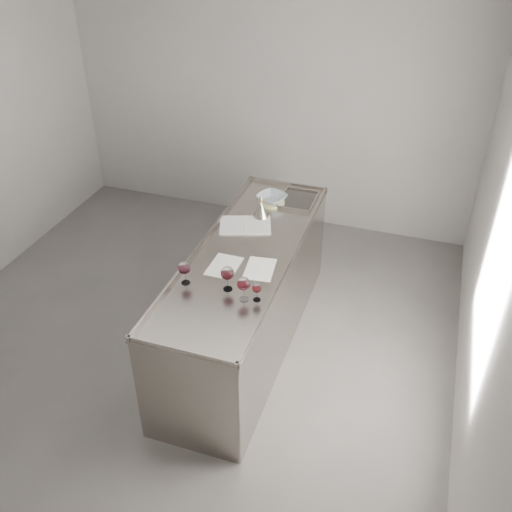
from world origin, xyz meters
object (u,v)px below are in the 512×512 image
(wine_glass_right, at_px, (244,284))
(wine_glass_small, at_px, (257,289))
(wine_glass_left, at_px, (184,268))
(counter, at_px, (246,298))
(ceramic_bowl, at_px, (272,198))
(wine_funnel, at_px, (261,211))
(notebook, at_px, (245,225))
(wine_glass_middle, at_px, (227,274))

(wine_glass_right, xyz_separation_m, wine_glass_small, (0.09, 0.02, -0.03))
(wine_glass_left, bearing_deg, wine_glass_small, -2.46)
(counter, height_order, wine_glass_left, wine_glass_left)
(wine_glass_left, bearing_deg, ceramic_bowl, 79.94)
(wine_funnel, bearing_deg, ceramic_bowl, 87.59)
(wine_glass_left, height_order, wine_glass_right, wine_glass_right)
(wine_glass_small, bearing_deg, wine_glass_right, -164.80)
(wine_glass_left, relative_size, wine_glass_small, 1.33)
(counter, distance_m, notebook, 0.61)
(wine_glass_left, relative_size, wine_funnel, 0.84)
(wine_glass_left, relative_size, wine_glass_right, 0.98)
(wine_glass_left, xyz_separation_m, wine_glass_small, (0.55, -0.02, -0.03))
(wine_glass_right, relative_size, notebook, 0.37)
(counter, xyz_separation_m, notebook, (-0.13, 0.37, 0.47))
(notebook, height_order, ceramic_bowl, ceramic_bowl)
(wine_glass_middle, xyz_separation_m, wine_funnel, (-0.09, 1.03, -0.07))
(counter, xyz_separation_m, wine_glass_left, (-0.28, -0.53, 0.60))
(counter, bearing_deg, notebook, 109.92)
(wine_glass_middle, height_order, wine_funnel, wine_funnel)
(notebook, distance_m, ceramic_bowl, 0.46)
(wine_glass_right, relative_size, wine_funnel, 0.86)
(counter, bearing_deg, ceramic_bowl, 92.72)
(wine_glass_small, bearing_deg, wine_glass_middle, 167.70)
(wine_glass_left, bearing_deg, wine_funnel, 78.03)
(counter, xyz_separation_m, wine_glass_middle, (0.04, -0.50, 0.60))
(wine_glass_middle, bearing_deg, notebook, 101.32)
(counter, relative_size, wine_glass_left, 13.36)
(notebook, bearing_deg, wine_glass_small, -84.70)
(wine_glass_small, bearing_deg, wine_funnel, 106.65)
(wine_glass_right, distance_m, notebook, 1.00)
(wine_glass_middle, distance_m, ceramic_bowl, 1.31)
(ceramic_bowl, bearing_deg, wine_glass_right, -80.69)
(counter, xyz_separation_m, wine_glass_right, (0.19, -0.57, 0.60))
(counter, distance_m, wine_glass_middle, 0.78)
(wine_glass_right, xyz_separation_m, wine_funnel, (-0.24, 1.11, -0.07))
(ceramic_bowl, bearing_deg, notebook, -101.96)
(wine_glass_right, bearing_deg, counter, 108.18)
(wine_glass_middle, height_order, wine_glass_right, wine_glass_middle)
(wine_funnel, bearing_deg, counter, -84.69)
(ceramic_bowl, height_order, wine_funnel, wine_funnel)
(wine_glass_right, relative_size, wine_glass_small, 1.35)
(wine_glass_left, xyz_separation_m, ceramic_bowl, (0.24, 1.33, -0.08))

